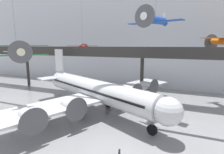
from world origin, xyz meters
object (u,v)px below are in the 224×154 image
object	(u,v)px
airliner_silver_main	(94,90)
suspended_plane_green_biplane	(17,52)
suspended_plane_red_highwing	(83,48)
suspended_plane_blue_trainer	(155,20)

from	to	relation	value
airliner_silver_main	suspended_plane_green_biplane	distance (m)	12.36
suspended_plane_green_biplane	suspended_plane_red_highwing	world-z (taller)	suspended_plane_red_highwing
airliner_silver_main	suspended_plane_red_highwing	bearing A→B (deg)	153.44
airliner_silver_main	suspended_plane_red_highwing	world-z (taller)	suspended_plane_red_highwing
suspended_plane_green_biplane	suspended_plane_blue_trainer	distance (m)	20.19
suspended_plane_green_biplane	suspended_plane_red_highwing	size ratio (longest dim) A/B	1.01
suspended_plane_red_highwing	suspended_plane_green_biplane	bearing A→B (deg)	155.56
airliner_silver_main	suspended_plane_blue_trainer	distance (m)	14.28
airliner_silver_main	suspended_plane_blue_trainer	bearing A→B (deg)	44.84
airliner_silver_main	suspended_plane_green_biplane	bearing A→B (deg)	-115.89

